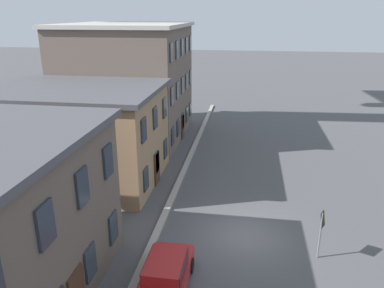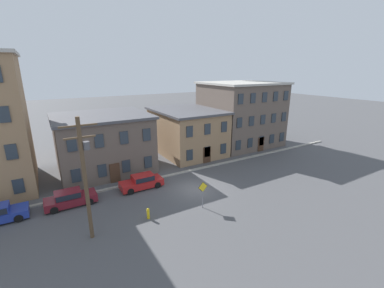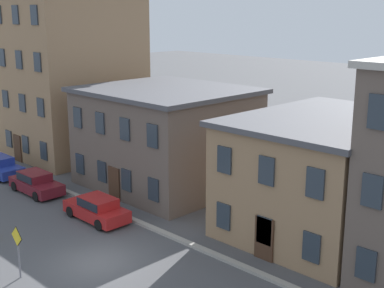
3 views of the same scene
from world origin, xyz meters
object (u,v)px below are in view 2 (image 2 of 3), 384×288
at_px(caution_sign, 203,191).
at_px(fire_hydrant, 148,213).
at_px(car_red, 142,181).
at_px(utility_pole, 85,174).
at_px(car_maroon, 70,198).

distance_m(caution_sign, fire_hydrant, 5.08).
xyz_separation_m(car_red, caution_sign, (3.28, -6.62, 0.94)).
xyz_separation_m(caution_sign, utility_pole, (-9.33, 0.62, 3.41)).
relative_size(caution_sign, fire_hydrant, 2.64).
height_order(utility_pole, fire_hydrant, utility_pole).
height_order(caution_sign, fire_hydrant, caution_sign).
height_order(car_maroon, fire_hydrant, car_maroon).
bearing_deg(caution_sign, car_maroon, 147.38).
bearing_deg(car_red, car_maroon, -179.25).
relative_size(car_maroon, caution_sign, 1.74).
bearing_deg(caution_sign, fire_hydrant, 170.30).
bearing_deg(car_maroon, utility_pole, -81.66).
distance_m(car_red, utility_pole, 9.57).
height_order(car_maroon, caution_sign, caution_sign).
distance_m(car_maroon, fire_hydrant, 7.81).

